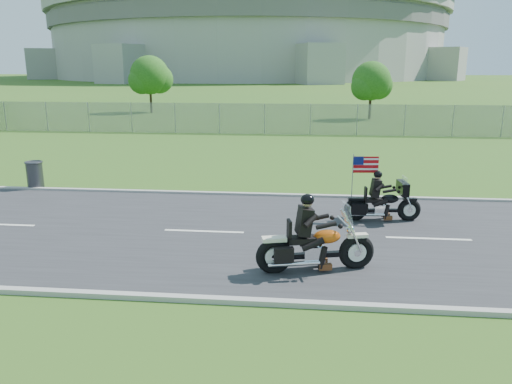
# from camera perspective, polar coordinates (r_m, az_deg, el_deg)

# --- Properties ---
(ground) EXTENTS (420.00, 420.00, 0.00)m
(ground) POSITION_cam_1_polar(r_m,az_deg,el_deg) (13.56, 2.38, -4.95)
(ground) COLOR #275119
(ground) RESTS_ON ground
(road) EXTENTS (120.00, 8.00, 0.04)m
(road) POSITION_cam_1_polar(r_m,az_deg,el_deg) (13.55, 2.38, -4.87)
(road) COLOR #28282B
(road) RESTS_ON ground
(curb_north) EXTENTS (120.00, 0.18, 0.12)m
(curb_north) POSITION_cam_1_polar(r_m,az_deg,el_deg) (17.42, 3.17, -0.39)
(curb_north) COLOR #9E9B93
(curb_north) RESTS_ON ground
(curb_south) EXTENTS (120.00, 0.18, 0.12)m
(curb_south) POSITION_cam_1_polar(r_m,az_deg,el_deg) (9.82, 0.94, -12.50)
(curb_south) COLOR #9E9B93
(curb_south) RESTS_ON ground
(fence) EXTENTS (60.00, 0.03, 2.00)m
(fence) POSITION_cam_1_polar(r_m,az_deg,el_deg) (33.45, -4.21, 8.39)
(fence) COLOR gray
(fence) RESTS_ON ground
(stadium) EXTENTS (140.40, 140.40, 29.20)m
(stadium) POSITION_cam_1_polar(r_m,az_deg,el_deg) (184.28, -0.80, 17.87)
(stadium) COLOR #A3A099
(stadium) RESTS_ON ground
(tree_fence_near) EXTENTS (3.52, 3.28, 4.75)m
(tree_fence_near) POSITION_cam_1_polar(r_m,az_deg,el_deg) (43.17, 13.08, 12.04)
(tree_fence_near) COLOR #382316
(tree_fence_near) RESTS_ON ground
(tree_fence_mid) EXTENTS (3.96, 3.69, 5.30)m
(tree_fence_mid) POSITION_cam_1_polar(r_m,az_deg,el_deg) (49.07, -11.98, 12.73)
(tree_fence_mid) COLOR #382316
(tree_fence_mid) RESTS_ON ground
(motorcycle_lead) EXTENTS (2.66, 1.07, 1.81)m
(motorcycle_lead) POSITION_cam_1_polar(r_m,az_deg,el_deg) (11.14, 6.63, -6.32)
(motorcycle_lead) COLOR black
(motorcycle_lead) RESTS_ON ground
(motorcycle_follow) EXTENTS (2.27, 0.77, 1.89)m
(motorcycle_follow) POSITION_cam_1_polar(r_m,az_deg,el_deg) (15.02, 14.22, -1.36)
(motorcycle_follow) COLOR black
(motorcycle_follow) RESTS_ON ground
(trash_can) EXTENTS (0.70, 0.70, 1.00)m
(trash_can) POSITION_cam_1_polar(r_m,az_deg,el_deg) (20.15, -23.94, 1.73)
(trash_can) COLOR #3D3E43
(trash_can) RESTS_ON ground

